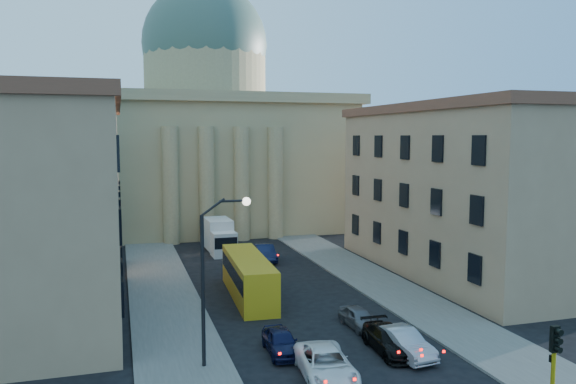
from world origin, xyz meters
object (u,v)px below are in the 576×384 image
object	(u,v)px
car_left_near	(281,341)
box_truck	(220,237)
car_right_near	(403,342)
traffic_light	(553,367)
city_bus	(248,276)
street_lamp	(213,267)

from	to	relation	value
car_left_near	box_truck	world-z (taller)	box_truck
car_right_near	box_truck	distance (m)	30.33
traffic_light	box_truck	size ratio (longest dim) A/B	0.69
car_right_near	city_bus	world-z (taller)	city_bus
car_right_near	city_bus	xyz separation A→B (m)	(-5.59, 13.34, 0.89)
car_right_near	city_bus	distance (m)	14.49
street_lamp	city_bus	distance (m)	13.28
box_truck	traffic_light	bearing A→B (deg)	-80.89
traffic_light	street_lamp	distance (m)	16.06
box_truck	car_right_near	bearing A→B (deg)	-82.00
traffic_light	street_lamp	bearing A→B (deg)	140.82
city_bus	box_truck	distance (m)	16.61
traffic_light	box_truck	bearing A→B (deg)	100.26
street_lamp	box_truck	world-z (taller)	street_lamp
car_right_near	box_truck	bearing A→B (deg)	92.30
traffic_light	car_right_near	distance (m)	9.05
street_lamp	box_truck	distance (m)	29.25
traffic_light	city_bus	xyz separation A→B (m)	(-7.75, 21.93, -0.96)
street_lamp	car_right_near	distance (m)	11.18
traffic_light	city_bus	distance (m)	23.28
traffic_light	street_lamp	world-z (taller)	street_lamp
car_right_near	street_lamp	bearing A→B (deg)	165.25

